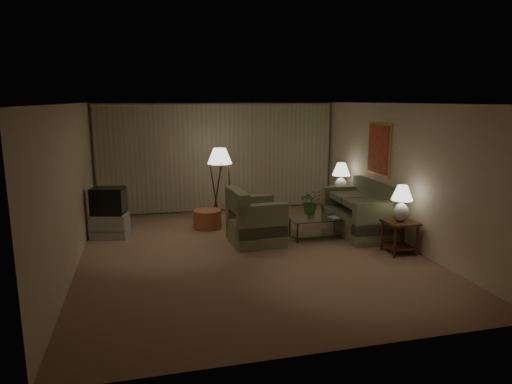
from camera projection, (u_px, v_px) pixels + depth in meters
ground at (250, 252)px, 8.40m from camera, size 7.00×7.00×0.00m
room_shell at (234, 149)px, 9.49m from camera, size 6.04×7.02×2.72m
sofa at (358, 214)px, 9.55m from camera, size 1.98×1.10×0.84m
armchair at (256, 222)px, 8.89m from camera, size 1.15×1.10×0.85m
side_table_near at (400, 231)px, 8.30m from camera, size 0.55×0.55×0.60m
side_table_far at (340, 201)px, 10.78m from camera, size 0.53×0.45×0.60m
table_lamp_near at (402, 200)px, 8.19m from camera, size 0.39×0.39×0.66m
table_lamp_far at (341, 175)px, 10.65m from camera, size 0.42×0.42×0.72m
coffee_table at (317, 224)px, 9.25m from camera, size 1.13×0.62×0.41m
tv_cabinet at (110, 226)px, 9.26m from camera, size 0.93×0.78×0.50m
crt_tv at (108, 201)px, 9.16m from camera, size 0.84×0.74×0.54m
floor_lamp at (220, 184)px, 10.32m from camera, size 0.55×0.55×1.70m
ottoman at (207, 219)px, 9.96m from camera, size 0.69×0.69×0.41m
vase at (310, 215)px, 9.17m from camera, size 0.20×0.20×0.16m
flowers at (311, 199)px, 9.11m from camera, size 0.46×0.40×0.49m
book at (331, 218)px, 9.19m from camera, size 0.21×0.27×0.02m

